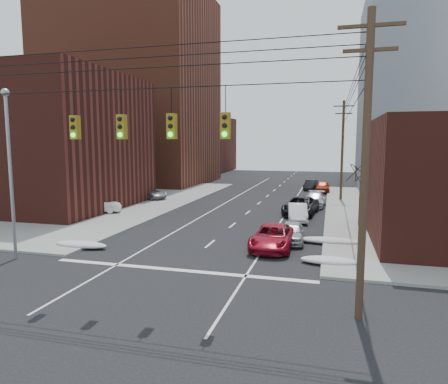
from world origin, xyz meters
The scene contains 25 objects.
ground centered at (0.00, 0.00, 0.00)m, with size 160.00×160.00×0.00m, color black.
sidewalk_nw centered at (-27.00, 27.00, 0.07)m, with size 40.00×40.00×0.15m, color gray.
building_brick_tall centered at (-24.00, 48.00, 15.00)m, with size 24.00×20.00×30.00m, color brown.
building_brick_near centered at (-22.00, 22.00, 6.50)m, with size 20.00×16.00×13.00m, color #4E1D17.
building_brick_far centered at (-26.00, 74.00, 6.00)m, with size 22.00×18.00×12.00m, color #4E1D17.
building_glass centered at (24.00, 70.00, 11.00)m, with size 20.00×18.00×22.00m, color gray.
utility_pole_right centered at (8.50, 3.00, 5.78)m, with size 2.20×0.28×11.00m.
utility_pole_far centered at (8.50, 34.00, 5.78)m, with size 2.20×0.28×11.00m.
traffic_signals centered at (0.10, 2.97, 7.17)m, with size 17.00×0.42×2.02m.
street_light centered at (-9.50, 6.00, 5.54)m, with size 0.44×0.44×9.32m.
bare_tree centered at (9.59, 20.00, 2.32)m, with size 2.09×2.20×4.93m.
snow_nw centered at (-7.40, 9.00, 0.21)m, with size 3.50×1.08×0.42m, color silver.
snow_ne centered at (7.40, 9.50, 0.21)m, with size 3.00×1.08×0.42m, color silver.
snow_east_far centered at (7.40, 14.00, 0.21)m, with size 4.00×1.08×0.42m, color silver.
red_pickup centered at (4.07, 11.96, 0.72)m, with size 2.39×5.18×1.44m, color maroon.
parked_car_a centered at (5.02, 13.85, 0.66)m, with size 1.56×3.88×1.32m, color silver.
parked_car_b centered at (4.80, 21.11, 0.71)m, with size 1.50×4.29×1.41m, color white.
parked_car_c centered at (4.80, 24.35, 0.79)m, with size 2.63×5.71×1.59m, color black.
parked_car_d centered at (5.87, 29.19, 0.71)m, with size 2.00×4.92×1.43m, color #AEAEB3.
parked_car_e centered at (6.40, 41.35, 0.74)m, with size 1.76×4.37×1.49m, color #9C250E.
parked_car_f centered at (4.80, 43.72, 0.69)m, with size 1.46×4.19×1.38m, color black.
lot_car_a centered at (-12.95, 19.50, 0.83)m, with size 1.45×4.15×1.37m, color white.
lot_car_b centered at (-12.49, 29.21, 0.79)m, with size 2.12×4.60×1.28m, color #A6A7AB.
lot_car_c centered at (-18.96, 20.02, 0.88)m, with size 2.05×5.05×1.47m, color black.
lot_car_d centered at (-19.46, 29.29, 0.87)m, with size 1.69×4.20×1.43m, color #B1B1B6.
Camera 1 is at (7.33, -11.90, 6.46)m, focal length 32.00 mm.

